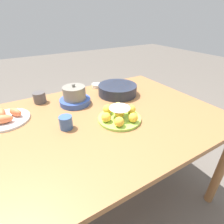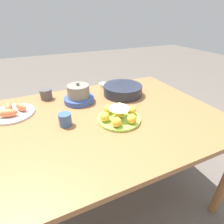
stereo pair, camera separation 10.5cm
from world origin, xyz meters
TOP-DOWN VIEW (x-y plane):
  - ground_plane at (0.00, 0.00)m, footprint 12.00×12.00m
  - dining_table at (0.00, 0.00)m, footprint 1.43×1.05m
  - cake_plate at (0.05, -0.09)m, footprint 0.26×0.26m
  - serving_bowl at (0.25, 0.24)m, footprint 0.30×0.30m
  - sauce_bowl at (0.17, 0.47)m, footprint 0.08×0.08m
  - seafood_platter at (-0.53, 0.25)m, footprint 0.26×0.26m
  - cup_near at (-0.25, -0.01)m, footprint 0.07×0.07m
  - cup_far at (-0.31, 0.40)m, footprint 0.09×0.09m
  - warming_pot at (-0.10, 0.26)m, footprint 0.21×0.21m

SIDE VIEW (x-z plane):
  - ground_plane at x=0.00m, z-range 0.00..0.00m
  - dining_table at x=0.00m, z-range 0.29..1.03m
  - sauce_bowl at x=0.17m, z-range 0.74..0.77m
  - seafood_platter at x=-0.53m, z-range 0.73..0.80m
  - cake_plate at x=0.05m, z-range 0.73..0.82m
  - cup_near at x=-0.25m, z-range 0.74..0.82m
  - cup_far at x=-0.31m, z-range 0.74..0.82m
  - serving_bowl at x=0.25m, z-range 0.75..0.83m
  - warming_pot at x=-0.10m, z-range 0.72..0.87m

